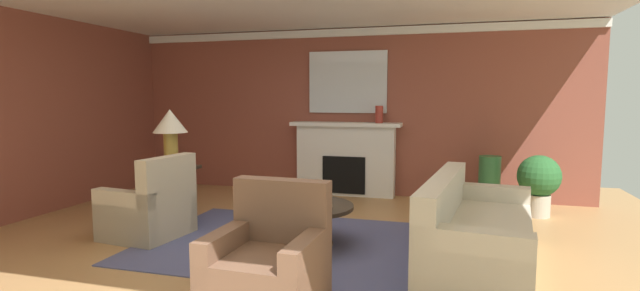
{
  "coord_description": "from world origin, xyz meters",
  "views": [
    {
      "loc": [
        1.79,
        -4.54,
        1.61
      ],
      "look_at": [
        0.2,
        1.04,
        1.0
      ],
      "focal_mm": 26.13,
      "sensor_mm": 36.0,
      "label": 1
    }
  ],
  "objects_px": {
    "coffee_table": "(307,215)",
    "side_table": "(172,190)",
    "mantel_mirror": "(348,82)",
    "sofa": "(474,235)",
    "table_lamp": "(170,127)",
    "potted_plant": "(539,180)",
    "vase_mantel_right": "(379,114)",
    "armchair_near_window": "(150,211)",
    "vase_tall_corner": "(489,182)",
    "fireplace": "(345,161)",
    "armchair_facing_fireplace": "(269,268)"
  },
  "relations": [
    {
      "from": "vase_tall_corner",
      "to": "vase_mantel_right",
      "type": "relative_size",
      "value": 2.78
    },
    {
      "from": "armchair_facing_fireplace",
      "to": "coffee_table",
      "type": "distance_m",
      "value": 1.51
    },
    {
      "from": "armchair_facing_fireplace",
      "to": "side_table",
      "type": "distance_m",
      "value": 2.98
    },
    {
      "from": "table_lamp",
      "to": "vase_mantel_right",
      "type": "xyz_separation_m",
      "value": [
        2.38,
        2.09,
        0.11
      ]
    },
    {
      "from": "mantel_mirror",
      "to": "table_lamp",
      "type": "distance_m",
      "value": 2.98
    },
    {
      "from": "vase_mantel_right",
      "to": "mantel_mirror",
      "type": "bearing_deg",
      "value": 162.82
    },
    {
      "from": "table_lamp",
      "to": "potted_plant",
      "type": "bearing_deg",
      "value": 17.97
    },
    {
      "from": "fireplace",
      "to": "table_lamp",
      "type": "relative_size",
      "value": 2.4
    },
    {
      "from": "sofa",
      "to": "armchair_near_window",
      "type": "distance_m",
      "value": 3.55
    },
    {
      "from": "side_table",
      "to": "coffee_table",
      "type": "bearing_deg",
      "value": -14.56
    },
    {
      "from": "side_table",
      "to": "table_lamp",
      "type": "distance_m",
      "value": 0.82
    },
    {
      "from": "armchair_facing_fireplace",
      "to": "fireplace",
      "type": "bearing_deg",
      "value": 94.73
    },
    {
      "from": "armchair_near_window",
      "to": "vase_mantel_right",
      "type": "height_order",
      "value": "vase_mantel_right"
    },
    {
      "from": "sofa",
      "to": "armchair_near_window",
      "type": "relative_size",
      "value": 2.31
    },
    {
      "from": "mantel_mirror",
      "to": "side_table",
      "type": "height_order",
      "value": "mantel_mirror"
    },
    {
      "from": "mantel_mirror",
      "to": "vase_mantel_right",
      "type": "bearing_deg",
      "value": -17.18
    },
    {
      "from": "potted_plant",
      "to": "coffee_table",
      "type": "bearing_deg",
      "value": -142.27
    },
    {
      "from": "coffee_table",
      "to": "vase_tall_corner",
      "type": "relative_size",
      "value": 1.32
    },
    {
      "from": "armchair_near_window",
      "to": "table_lamp",
      "type": "bearing_deg",
      "value": 103.96
    },
    {
      "from": "coffee_table",
      "to": "vase_tall_corner",
      "type": "xyz_separation_m",
      "value": [
        2.02,
        2.37,
        0.04
      ]
    },
    {
      "from": "side_table",
      "to": "table_lamp",
      "type": "relative_size",
      "value": 0.93
    },
    {
      "from": "armchair_near_window",
      "to": "potted_plant",
      "type": "bearing_deg",
      "value": 26.63
    },
    {
      "from": "coffee_table",
      "to": "side_table",
      "type": "xyz_separation_m",
      "value": [
        -2.02,
        0.52,
        0.06
      ]
    },
    {
      "from": "coffee_table",
      "to": "vase_tall_corner",
      "type": "bearing_deg",
      "value": 49.49
    },
    {
      "from": "coffee_table",
      "to": "vase_mantel_right",
      "type": "height_order",
      "value": "vase_mantel_right"
    },
    {
      "from": "fireplace",
      "to": "vase_tall_corner",
      "type": "height_order",
      "value": "fireplace"
    },
    {
      "from": "fireplace",
      "to": "vase_tall_corner",
      "type": "relative_size",
      "value": 2.38
    },
    {
      "from": "side_table",
      "to": "table_lamp",
      "type": "bearing_deg",
      "value": 0.0
    },
    {
      "from": "vase_mantel_right",
      "to": "coffee_table",
      "type": "bearing_deg",
      "value": -97.96
    },
    {
      "from": "sofa",
      "to": "table_lamp",
      "type": "distance_m",
      "value": 3.9
    },
    {
      "from": "table_lamp",
      "to": "potted_plant",
      "type": "xyz_separation_m",
      "value": [
        4.64,
        1.5,
        -0.73
      ]
    },
    {
      "from": "side_table",
      "to": "sofa",
      "type": "bearing_deg",
      "value": -10.34
    },
    {
      "from": "table_lamp",
      "to": "coffee_table",
      "type": "bearing_deg",
      "value": -14.56
    },
    {
      "from": "side_table",
      "to": "potted_plant",
      "type": "height_order",
      "value": "potted_plant"
    },
    {
      "from": "mantel_mirror",
      "to": "sofa",
      "type": "xyz_separation_m",
      "value": [
        1.9,
        -2.94,
        -1.55
      ]
    },
    {
      "from": "mantel_mirror",
      "to": "potted_plant",
      "type": "distance_m",
      "value": 3.21
    },
    {
      "from": "fireplace",
      "to": "vase_tall_corner",
      "type": "distance_m",
      "value": 2.23
    },
    {
      "from": "armchair_facing_fireplace",
      "to": "vase_mantel_right",
      "type": "relative_size",
      "value": 3.48
    },
    {
      "from": "coffee_table",
      "to": "table_lamp",
      "type": "relative_size",
      "value": 1.33
    },
    {
      "from": "mantel_mirror",
      "to": "vase_mantel_right",
      "type": "xyz_separation_m",
      "value": [
        0.55,
        -0.17,
        -0.51
      ]
    },
    {
      "from": "sofa",
      "to": "armchair_near_window",
      "type": "height_order",
      "value": "armchair_near_window"
    },
    {
      "from": "sofa",
      "to": "vase_mantel_right",
      "type": "distance_m",
      "value": 3.25
    },
    {
      "from": "mantel_mirror",
      "to": "coffee_table",
      "type": "xyz_separation_m",
      "value": [
        0.18,
        -2.79,
        -1.51
      ]
    },
    {
      "from": "fireplace",
      "to": "potted_plant",
      "type": "height_order",
      "value": "fireplace"
    },
    {
      "from": "fireplace",
      "to": "side_table",
      "type": "height_order",
      "value": "fireplace"
    },
    {
      "from": "coffee_table",
      "to": "vase_tall_corner",
      "type": "distance_m",
      "value": 3.11
    },
    {
      "from": "mantel_mirror",
      "to": "sofa",
      "type": "relative_size",
      "value": 0.59
    },
    {
      "from": "armchair_facing_fireplace",
      "to": "potted_plant",
      "type": "height_order",
      "value": "armchair_facing_fireplace"
    },
    {
      "from": "armchair_near_window",
      "to": "vase_mantel_right",
      "type": "xyz_separation_m",
      "value": [
        2.2,
        2.82,
        1.02
      ]
    },
    {
      "from": "mantel_mirror",
      "to": "table_lamp",
      "type": "xyz_separation_m",
      "value": [
        -1.83,
        -2.26,
        -0.62
      ]
    }
  ]
}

